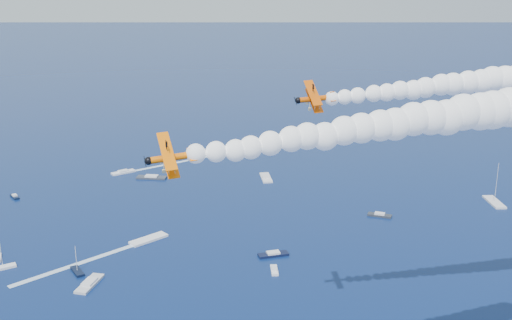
{
  "coord_description": "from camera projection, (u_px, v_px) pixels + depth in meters",
  "views": [
    {
      "loc": [
        0.85,
        -70.85,
        80.43
      ],
      "look_at": [
        7.98,
        22.74,
        51.74
      ],
      "focal_mm": 43.72,
      "sensor_mm": 36.0,
      "label": 1
    }
  ],
  "objects": [
    {
      "name": "smoke_trail_trail",
      "position": [
        405.0,
        122.0,
        87.05
      ],
      "size": [
        67.74,
        30.59,
        11.82
      ],
      "primitive_type": null,
      "rotation": [
        0.0,
        0.0,
        3.34
      ],
      "color": "white"
    },
    {
      "name": "boat_wakes",
      "position": [
        135.0,
        203.0,
        224.01
      ],
      "size": [
        55.84,
        119.81,
        0.04
      ],
      "color": "white",
      "rests_on": "ground"
    },
    {
      "name": "biplane_trail",
      "position": [
        171.0,
        158.0,
        79.38
      ],
      "size": [
        8.02,
        9.67,
        7.6
      ],
      "primitive_type": null,
      "rotation": [
        -0.44,
        0.07,
        3.34
      ],
      "color": "#FF6E05"
    },
    {
      "name": "smoke_trail_lead",
      "position": [
        487.0,
        81.0,
        117.05
      ],
      "size": [
        66.98,
        14.81,
        11.82
      ],
      "primitive_type": null,
      "rotation": [
        0.0,
        0.0,
        3.21
      ],
      "color": "white"
    },
    {
      "name": "spectator_boats",
      "position": [
        178.0,
        226.0,
        203.18
      ],
      "size": [
        225.04,
        154.72,
        0.7
      ],
      "color": "white",
      "rests_on": "ground"
    },
    {
      "name": "biplane_lead",
      "position": [
        315.0,
        99.0,
        113.4
      ],
      "size": [
        8.21,
        9.96,
        8.24
      ],
      "primitive_type": null,
      "rotation": [
        -0.39,
        0.07,
        3.21
      ],
      "color": "#DF5104"
    }
  ]
}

